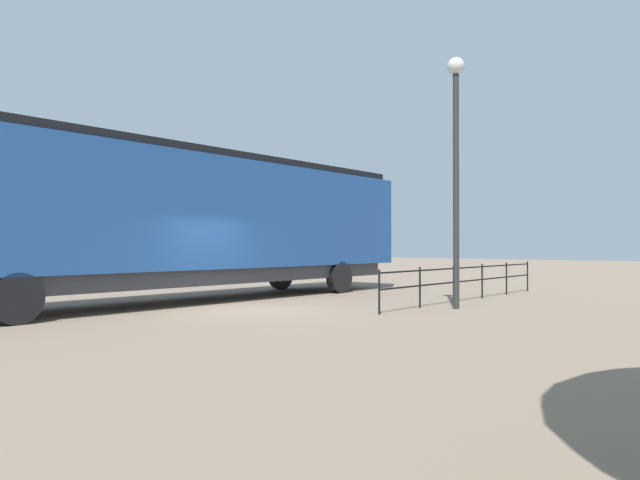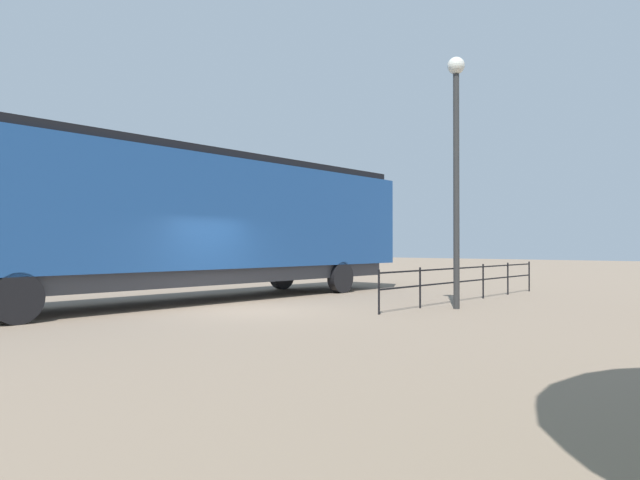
# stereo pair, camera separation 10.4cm
# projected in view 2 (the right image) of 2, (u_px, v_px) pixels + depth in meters

# --- Properties ---
(ground_plane) EXTENTS (120.00, 120.00, 0.00)m
(ground_plane) POSITION_uv_depth(u_px,v_px,m) (248.00, 311.00, 14.91)
(ground_plane) COLOR #84705B
(locomotive) EXTENTS (3.17, 17.00, 4.42)m
(locomotive) POSITION_uv_depth(u_px,v_px,m) (204.00, 219.00, 17.81)
(locomotive) COLOR navy
(locomotive) RESTS_ON ground_plane
(lamp_post) EXTENTS (0.45, 0.45, 6.62)m
(lamp_post) POSITION_uv_depth(u_px,v_px,m) (456.00, 144.00, 15.37)
(lamp_post) COLOR #2D2D2D
(lamp_post) RESTS_ON ground_plane
(platform_fence) EXTENTS (0.05, 9.53, 1.08)m
(platform_fence) POSITION_uv_depth(u_px,v_px,m) (469.00, 277.00, 17.65)
(platform_fence) COLOR black
(platform_fence) RESTS_ON ground_plane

